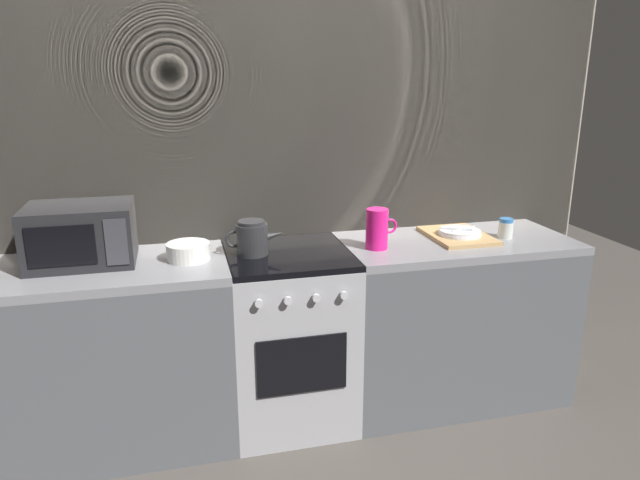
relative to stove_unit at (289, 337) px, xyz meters
name	(u,v)px	position (x,y,z in m)	size (l,w,h in m)	color
ground_plane	(291,414)	(0.00, 0.00, -0.45)	(8.00, 8.00, 0.00)	#47423D
back_wall	(275,179)	(0.00, 0.32, 0.75)	(3.60, 0.05, 2.40)	#A39989
counter_left	(102,357)	(-0.90, 0.00, 0.00)	(1.20, 0.60, 0.90)	#515459
stove_unit	(289,337)	(0.00, 0.00, 0.00)	(0.60, 0.63, 0.90)	#9E9EA3
counter_right	(452,319)	(0.90, 0.00, 0.00)	(1.20, 0.60, 0.90)	#515459
microwave	(81,234)	(-0.94, 0.07, 0.59)	(0.46, 0.35, 0.27)	black
kettle	(252,238)	(-0.17, 0.01, 0.53)	(0.28, 0.15, 0.17)	#262628
mixing_bowl	(188,251)	(-0.47, 0.00, 0.49)	(0.20, 0.20, 0.08)	silver
pitcher	(377,229)	(0.44, -0.04, 0.55)	(0.16, 0.11, 0.20)	#E5197A
dish_pile	(458,234)	(0.92, 0.03, 0.47)	(0.30, 0.40, 0.06)	tan
spice_jar	(506,228)	(1.16, -0.03, 0.50)	(0.08, 0.08, 0.10)	silver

